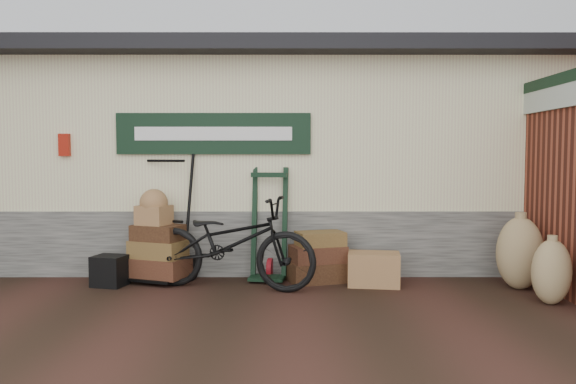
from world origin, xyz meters
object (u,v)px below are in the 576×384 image
object	(u,v)px
suitcase_stack	(318,256)
green_barrow	(269,224)
black_trunk	(110,271)
porter_trolley	(167,212)
bicycle	(229,238)
wicker_hamper	(374,269)

from	to	relation	value
suitcase_stack	green_barrow	bearing A→B (deg)	168.72
black_trunk	porter_trolley	bearing A→B (deg)	30.43
green_barrow	bicycle	size ratio (longest dim) A/B	0.68
wicker_hamper	bicycle	xyz separation A→B (m)	(-1.82, -0.18, 0.43)
porter_trolley	bicycle	bearing A→B (deg)	-9.93
suitcase_stack	wicker_hamper	bearing A→B (deg)	-17.98
porter_trolley	suitcase_stack	world-z (taller)	porter_trolley
black_trunk	bicycle	distance (m)	1.61
wicker_hamper	black_trunk	xyz separation A→B (m)	(-3.36, -0.02, -0.02)
green_barrow	suitcase_stack	world-z (taller)	green_barrow
green_barrow	wicker_hamper	bearing A→B (deg)	-6.49
suitcase_stack	bicycle	size ratio (longest dim) A/B	0.34
wicker_hamper	bicycle	bearing A→B (deg)	-174.43
suitcase_stack	black_trunk	xyz separation A→B (m)	(-2.66, -0.25, -0.14)
suitcase_stack	bicycle	distance (m)	1.23
green_barrow	bicycle	distance (m)	0.72
green_barrow	wicker_hamper	distance (m)	1.50
wicker_hamper	black_trunk	world-z (taller)	wicker_hamper
black_trunk	wicker_hamper	bearing A→B (deg)	0.41
porter_trolley	green_barrow	distance (m)	1.37
porter_trolley	suitcase_stack	bearing A→B (deg)	17.43
suitcase_stack	bicycle	xyz separation A→B (m)	(-1.12, -0.41, 0.31)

